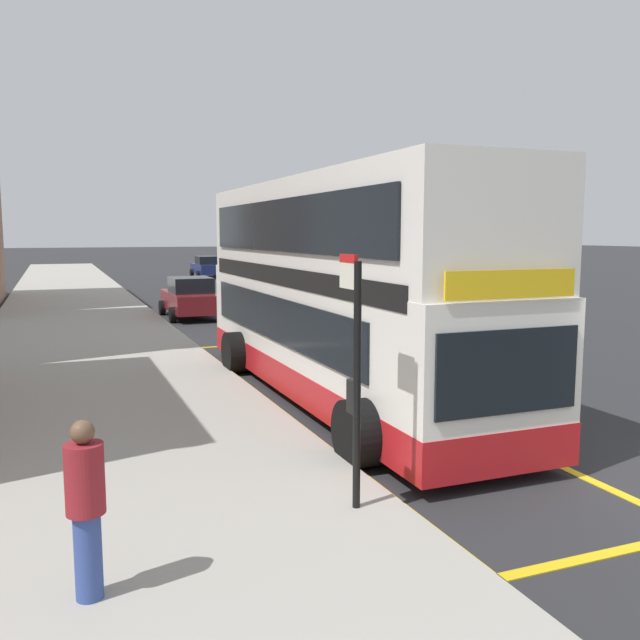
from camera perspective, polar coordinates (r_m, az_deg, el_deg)
name	(u,v)px	position (r m, az deg, el deg)	size (l,w,h in m)	color
ground_plane	(202,293)	(38.65, -9.96, 2.30)	(260.00, 260.00, 0.00)	#28282B
pavement_near	(71,296)	(37.86, -20.39, 1.95)	(6.00, 76.00, 0.14)	#A39E93
double_decker_bus	(337,297)	(13.61, 1.47, 1.96)	(3.18, 11.14, 4.40)	white
bus_bay_markings	(339,399)	(13.73, 1.61, -6.72)	(2.98, 14.44, 0.01)	gold
bus_stop_sign	(355,363)	(7.80, 2.95, -3.71)	(0.09, 0.51, 2.97)	black
parked_car_black_across	(309,291)	(29.92, -0.93, 2.49)	(2.09, 4.20, 1.62)	black
parked_car_maroon_kerbside	(191,298)	(27.20, -10.93, 1.87)	(2.09, 4.20, 1.62)	maroon
parked_car_navy_behind	(207,267)	(51.89, -9.56, 4.47)	(2.09, 4.20, 1.62)	navy
parked_car_white_ahead	(290,278)	(38.23, -2.55, 3.55)	(2.09, 4.20, 1.62)	silver
pedestrian_waiting_near_sign	(86,503)	(6.39, -19.27, -14.47)	(0.34, 0.34, 1.62)	#33478C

